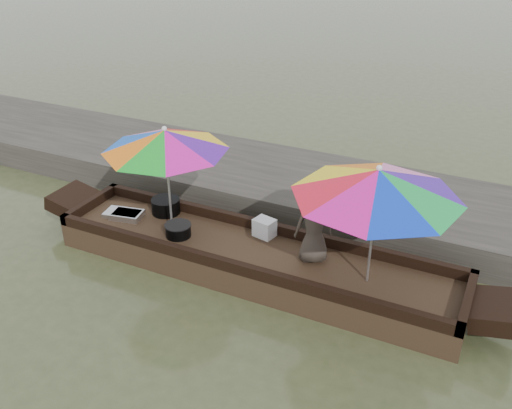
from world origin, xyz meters
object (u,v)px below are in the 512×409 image
at_px(cooking_pot, 166,206).
at_px(tray_scallop, 120,213).
at_px(supply_bag, 265,228).
at_px(vendor, 314,226).
at_px(umbrella_bow, 168,180).
at_px(tray_crayfish, 127,215).
at_px(boat_hull, 253,261).
at_px(charcoal_grill, 178,231).
at_px(umbrella_stern, 373,226).

relative_size(cooking_pot, tray_scallop, 0.95).
xyz_separation_m(tray_scallop, supply_bag, (2.19, 0.40, 0.10)).
xyz_separation_m(vendor, umbrella_bow, (-2.08, -0.14, 0.27)).
xyz_separation_m(tray_crayfish, tray_scallop, (-0.14, 0.02, -0.01)).
bearing_deg(boat_hull, umbrella_bow, 180.00).
relative_size(boat_hull, tray_crayfish, 12.52).
bearing_deg(boat_hull, vendor, 10.24).
height_order(boat_hull, charcoal_grill, charcoal_grill).
height_order(charcoal_grill, vendor, vendor).
xyz_separation_m(tray_crayfish, vendor, (2.87, 0.15, 0.46)).
distance_m(tray_crayfish, supply_bag, 2.10).
xyz_separation_m(charcoal_grill, supply_bag, (1.08, 0.53, 0.05)).
bearing_deg(boat_hull, supply_bag, 92.94).
height_order(boat_hull, umbrella_stern, umbrella_stern).
distance_m(boat_hull, cooking_pot, 1.71).
xyz_separation_m(charcoal_grill, umbrella_bow, (-0.18, 0.11, 0.69)).
height_order(tray_crayfish, umbrella_stern, umbrella_stern).
bearing_deg(cooking_pot, vendor, -5.57).
xyz_separation_m(boat_hull, cooking_pot, (-1.64, 0.38, 0.29)).
xyz_separation_m(tray_crayfish, umbrella_stern, (3.65, 0.00, 0.73)).
relative_size(supply_bag, umbrella_stern, 0.14).
distance_m(cooking_pot, charcoal_grill, 0.73).
bearing_deg(tray_crayfish, umbrella_bow, 0.26).
distance_m(cooking_pot, umbrella_stern, 3.31).
bearing_deg(cooking_pot, umbrella_stern, -6.78).
relative_size(tray_crayfish, supply_bag, 1.60).
bearing_deg(tray_crayfish, vendor, 2.94).
bearing_deg(umbrella_stern, boat_hull, 180.00).
bearing_deg(boat_hull, charcoal_grill, -174.17).
bearing_deg(charcoal_grill, umbrella_bow, 147.96).
xyz_separation_m(tray_crayfish, umbrella_bow, (0.79, 0.00, 0.73)).
relative_size(cooking_pot, supply_bag, 1.52).
xyz_separation_m(tray_scallop, vendor, (3.01, 0.13, 0.48)).
height_order(tray_crayfish, supply_bag, supply_bag).
relative_size(tray_crayfish, charcoal_grill, 1.27).
relative_size(boat_hull, charcoal_grill, 15.96).
height_order(boat_hull, vendor, vendor).
height_order(tray_crayfish, vendor, vendor).
height_order(boat_hull, umbrella_bow, umbrella_bow).
bearing_deg(tray_scallop, supply_bag, 10.35).
bearing_deg(charcoal_grill, umbrella_stern, 2.41).
bearing_deg(umbrella_stern, tray_scallop, 179.79).
relative_size(tray_scallop, vendor, 0.44).
height_order(cooking_pot, tray_scallop, cooking_pot).
height_order(vendor, umbrella_bow, umbrella_bow).
bearing_deg(tray_scallop, charcoal_grill, -6.50).
bearing_deg(cooking_pot, tray_crayfish, -138.22).
bearing_deg(charcoal_grill, vendor, 7.69).
bearing_deg(supply_bag, cooking_pot, -178.88).
xyz_separation_m(tray_scallop, umbrella_stern, (3.79, -0.01, 0.74)).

